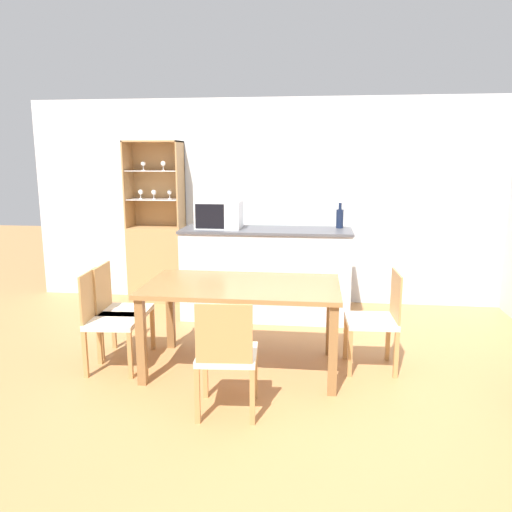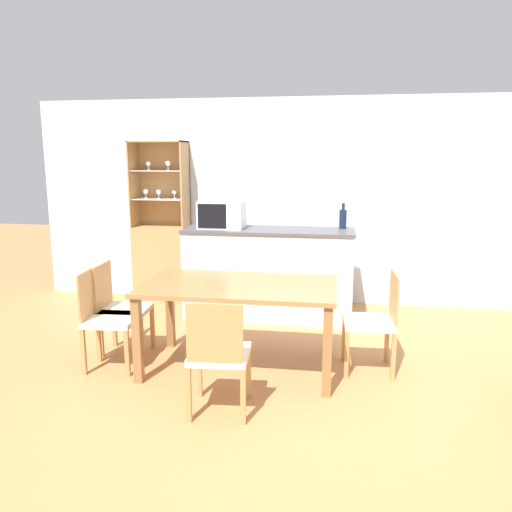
{
  "view_description": "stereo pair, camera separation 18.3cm",
  "coord_description": "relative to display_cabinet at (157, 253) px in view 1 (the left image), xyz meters",
  "views": [
    {
      "loc": [
        0.27,
        -3.67,
        1.82
      ],
      "look_at": [
        -0.31,
        1.16,
        0.86
      ],
      "focal_mm": 35.0,
      "sensor_mm": 36.0,
      "label": 1
    },
    {
      "loc": [
        0.45,
        -3.64,
        1.82
      ],
      "look_at": [
        -0.31,
        1.16,
        0.86
      ],
      "focal_mm": 35.0,
      "sensor_mm": 36.0,
      "label": 2
    }
  ],
  "objects": [
    {
      "name": "dining_chair_side_right_far",
      "position": [
        2.56,
        -1.86,
        -0.18
      ],
      "size": [
        0.44,
        0.44,
        0.87
      ],
      "rotation": [
        0.0,
        0.0,
        1.61
      ],
      "color": "beige",
      "rests_on": "ground_plane"
    },
    {
      "name": "dining_chair_side_left_near",
      "position": [
        0.25,
        -2.15,
        -0.18
      ],
      "size": [
        0.45,
        0.45,
        0.87
      ],
      "rotation": [
        0.0,
        0.0,
        -1.5
      ],
      "color": "beige",
      "rests_on": "ground_plane"
    },
    {
      "name": "display_cabinet",
      "position": [
        0.0,
        0.0,
        0.0
      ],
      "size": [
        0.69,
        0.37,
        2.03
      ],
      "color": "tan",
      "rests_on": "ground_plane"
    },
    {
      "name": "dining_chair_head_near",
      "position": [
        1.41,
        -2.8,
        -0.18
      ],
      "size": [
        0.45,
        0.45,
        0.87
      ],
      "rotation": [
        0.0,
        0.0,
        0.07
      ],
      "color": "beige",
      "rests_on": "ground_plane"
    },
    {
      "name": "wall_back",
      "position": [
        1.74,
        0.21,
        0.65
      ],
      "size": [
        6.8,
        0.06,
        2.55
      ],
      "color": "silver",
      "rests_on": "ground_plane"
    },
    {
      "name": "dining_table",
      "position": [
        1.4,
        -2.01,
        0.05
      ],
      "size": [
        1.65,
        0.94,
        0.76
      ],
      "color": "olive",
      "rests_on": "ground_plane"
    },
    {
      "name": "kitchen_counter",
      "position": [
        1.46,
        -0.53,
        -0.11
      ],
      "size": [
        1.92,
        0.63,
        1.03
      ],
      "color": "silver",
      "rests_on": "ground_plane"
    },
    {
      "name": "dining_chair_side_left_far",
      "position": [
        0.25,
        -1.87,
        -0.18
      ],
      "size": [
        0.45,
        0.45,
        0.87
      ],
      "rotation": [
        0.0,
        0.0,
        -1.51
      ],
      "color": "beige",
      "rests_on": "ground_plane"
    },
    {
      "name": "wine_bottle",
      "position": [
        2.29,
        -0.36,
        0.53
      ],
      "size": [
        0.08,
        0.08,
        0.29
      ],
      "color": "#141E38",
      "rests_on": "kitchen_counter"
    },
    {
      "name": "ground_plane",
      "position": [
        1.74,
        -2.42,
        -0.62
      ],
      "size": [
        18.0,
        18.0,
        0.0
      ],
      "primitive_type": "plane",
      "color": "#B27A47"
    },
    {
      "name": "microwave",
      "position": [
        0.92,
        -0.51,
        0.57
      ],
      "size": [
        0.5,
        0.39,
        0.31
      ],
      "color": "silver",
      "rests_on": "kitchen_counter"
    }
  ]
}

